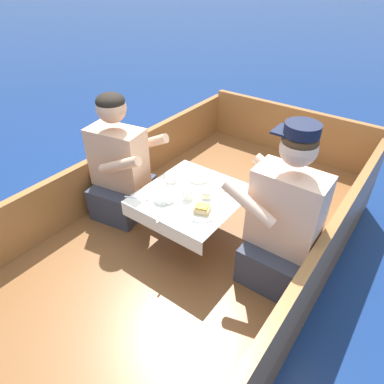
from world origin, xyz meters
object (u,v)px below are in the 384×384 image
(coffee_cup_starboard, at_px, (171,178))
(tin_can, at_px, (206,194))
(person_port, at_px, (120,169))
(sandwich, at_px, (202,209))
(person_starboard, at_px, (283,223))
(coffee_cup_port, at_px, (187,194))

(coffee_cup_starboard, xyz_separation_m, tin_can, (0.31, -0.02, -0.00))
(person_port, distance_m, coffee_cup_starboard, 0.42)
(sandwich, distance_m, tin_can, 0.16)
(person_starboard, relative_size, coffee_cup_port, 9.92)
(person_port, relative_size, coffee_cup_starboard, 9.06)
(person_port, distance_m, coffee_cup_port, 0.62)
(coffee_cup_starboard, bearing_deg, coffee_cup_port, -24.55)
(person_port, relative_size, person_starboard, 0.93)
(person_starboard, distance_m, coffee_cup_port, 0.63)
(person_starboard, relative_size, sandwich, 9.03)
(coffee_cup_port, xyz_separation_m, coffee_cup_starboard, (-0.21, 0.10, -0.01))
(tin_can, bearing_deg, person_starboard, 3.00)
(person_port, relative_size, coffee_cup_port, 9.20)
(coffee_cup_port, distance_m, coffee_cup_starboard, 0.23)
(coffee_cup_port, bearing_deg, sandwich, -21.98)
(coffee_cup_port, relative_size, tin_can, 1.56)
(tin_can, bearing_deg, coffee_cup_starboard, 176.45)
(person_starboard, xyz_separation_m, coffee_cup_starboard, (-0.84, -0.01, 0.00))
(sandwich, relative_size, coffee_cup_starboard, 1.08)
(coffee_cup_port, bearing_deg, coffee_cup_starboard, 155.45)
(person_starboard, height_order, coffee_cup_starboard, person_starboard)
(coffee_cup_starboard, relative_size, tin_can, 1.59)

